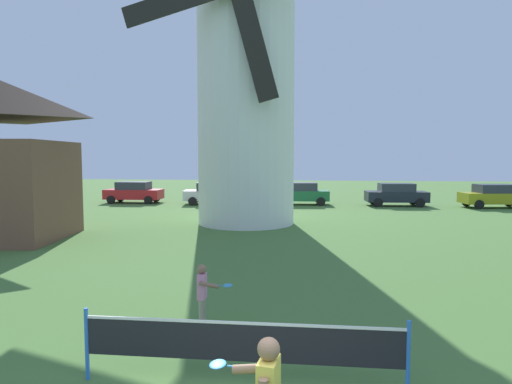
# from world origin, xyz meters

# --- Properties ---
(windmill) EXTENTS (10.32, 5.54, 16.01)m
(windmill) POSITION_xyz_m (-2.33, 17.91, 7.41)
(windmill) COLOR white
(windmill) RESTS_ON ground_plane
(tennis_net) EXTENTS (4.74, 0.06, 1.10)m
(tennis_net) POSITION_xyz_m (-0.32, 2.02, 0.68)
(tennis_net) COLOR blue
(tennis_net) RESTS_ON ground_plane
(player_far) EXTENTS (0.73, 0.49, 1.24)m
(player_far) POSITION_xyz_m (-1.39, 4.26, 0.71)
(player_far) COLOR #9E937F
(player_far) RESTS_ON ground_plane
(parked_car_red) EXTENTS (4.10, 1.91, 1.56)m
(parked_car_red) POSITION_xyz_m (-11.85, 26.97, 0.81)
(parked_car_red) COLOR red
(parked_car_red) RESTS_ON ground_plane
(parked_car_silver) EXTENTS (4.48, 2.33, 1.56)m
(parked_car_silver) POSITION_xyz_m (-5.75, 26.66, 0.81)
(parked_car_silver) COLOR silver
(parked_car_silver) RESTS_ON ground_plane
(parked_car_green) EXTENTS (3.88, 2.03, 1.56)m
(parked_car_green) POSITION_xyz_m (0.43, 27.16, 0.81)
(parked_car_green) COLOR #1E6638
(parked_car_green) RESTS_ON ground_plane
(parked_car_black) EXTENTS (4.16, 2.03, 1.56)m
(parked_car_black) POSITION_xyz_m (6.93, 26.99, 0.81)
(parked_car_black) COLOR #1E232D
(parked_car_black) RESTS_ON ground_plane
(parked_car_mustard) EXTENTS (4.43, 2.26, 1.56)m
(parked_car_mustard) POSITION_xyz_m (13.20, 26.52, 0.81)
(parked_car_mustard) COLOR #999919
(parked_car_mustard) RESTS_ON ground_plane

